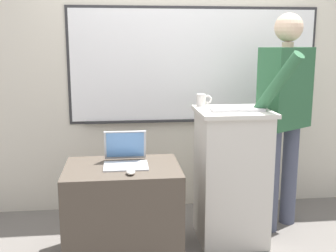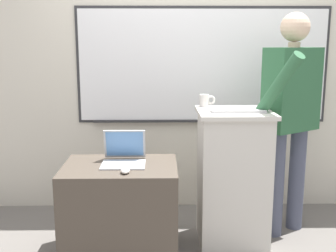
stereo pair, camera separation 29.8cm
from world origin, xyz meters
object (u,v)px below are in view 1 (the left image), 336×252
laptop (125,154)px  coffee_mug (202,100)px  side_desk (123,212)px  computer_mouse_by_laptop (131,172)px  lectern_podium (231,175)px  person_presenter (285,106)px  wireless_keyboard (237,110)px

laptop → coffee_mug: (0.61, 0.31, 0.34)m
side_desk → laptop: (0.03, 0.08, 0.41)m
laptop → computer_mouse_by_laptop: bearing=-83.7°
lectern_podium → coffee_mug: bearing=134.7°
lectern_podium → coffee_mug: size_ratio=8.36×
lectern_podium → person_presenter: person_presenter is taller
computer_mouse_by_laptop → side_desk: bearing=106.5°
lectern_podium → person_presenter: size_ratio=0.59×
person_presenter → coffee_mug: 0.67m
laptop → wireless_keyboard: wireless_keyboard is taller
laptop → wireless_keyboard: size_ratio=0.79×
side_desk → computer_mouse_by_laptop: computer_mouse_by_laptop is taller
laptop → coffee_mug: bearing=27.0°
person_presenter → laptop: size_ratio=5.70×
laptop → person_presenter: bearing=12.1°
lectern_podium → laptop: size_ratio=3.36×
lectern_podium → side_desk: 0.88m
side_desk → person_presenter: bearing=15.1°
side_desk → lectern_podium: bearing=12.6°
coffee_mug → side_desk: bearing=-148.6°
lectern_podium → person_presenter: 0.71m
laptop → coffee_mug: 0.77m
computer_mouse_by_laptop → coffee_mug: (0.59, 0.57, 0.39)m
laptop → coffee_mug: size_ratio=2.49×
lectern_podium → person_presenter: bearing=19.3°
coffee_mug → person_presenter: bearing=-3.2°
wireless_keyboard → lectern_podium: bearing=100.8°
side_desk → wireless_keyboard: 1.11m
coffee_mug → laptop: bearing=-153.0°
wireless_keyboard → coffee_mug: size_ratio=3.17×
wireless_keyboard → computer_mouse_by_laptop: wireless_keyboard is taller
side_desk → computer_mouse_by_laptop: size_ratio=8.08×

